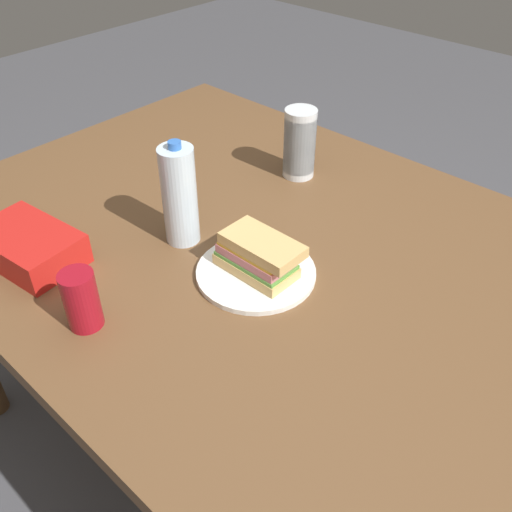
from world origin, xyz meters
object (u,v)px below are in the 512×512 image
at_px(paper_plate, 256,272).
at_px(sandwich, 258,255).
at_px(water_bottle_tall, 179,196).
at_px(dining_table, 298,289).
at_px(chip_bag, 29,246).
at_px(soda_can_red, 81,300).
at_px(plastic_cup_stack, 300,143).

relative_size(paper_plate, sandwich, 1.39).
bearing_deg(water_bottle_tall, dining_table, 23.76).
height_order(sandwich, chip_bag, sandwich).
bearing_deg(paper_plate, dining_table, 65.47).
height_order(sandwich, soda_can_red, soda_can_red).
distance_m(paper_plate, soda_can_red, 0.36).
xyz_separation_m(dining_table, paper_plate, (-0.04, -0.09, 0.08)).
bearing_deg(plastic_cup_stack, water_bottle_tall, -91.05).
bearing_deg(plastic_cup_stack, dining_table, -50.13).
height_order(paper_plate, soda_can_red, soda_can_red).
relative_size(water_bottle_tall, plastic_cup_stack, 1.32).
xyz_separation_m(sandwich, water_bottle_tall, (-0.21, -0.02, 0.06)).
xyz_separation_m(dining_table, sandwich, (-0.04, -0.09, 0.13)).
distance_m(dining_table, soda_can_red, 0.48).
relative_size(dining_table, sandwich, 10.00).
height_order(soda_can_red, chip_bag, soda_can_red).
distance_m(dining_table, chip_bag, 0.60).
height_order(paper_plate, sandwich, sandwich).
bearing_deg(dining_table, chip_bag, -138.71).
bearing_deg(dining_table, sandwich, -113.02).
xyz_separation_m(paper_plate, plastic_cup_stack, (-0.20, 0.39, 0.09)).
bearing_deg(water_bottle_tall, chip_bag, -124.24).
relative_size(paper_plate, chip_bag, 1.10).
xyz_separation_m(paper_plate, water_bottle_tall, (-0.21, -0.02, 0.11)).
xyz_separation_m(chip_bag, plastic_cup_stack, (0.19, 0.68, 0.06)).
relative_size(dining_table, chip_bag, 7.92).
xyz_separation_m(paper_plate, soda_can_red, (-0.14, -0.33, 0.05)).
bearing_deg(paper_plate, water_bottle_tall, -175.15).
height_order(dining_table, chip_bag, chip_bag).
bearing_deg(sandwich, dining_table, 66.98).
xyz_separation_m(water_bottle_tall, plastic_cup_stack, (0.01, 0.41, -0.02)).
distance_m(chip_bag, water_bottle_tall, 0.34).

